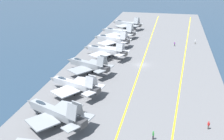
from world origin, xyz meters
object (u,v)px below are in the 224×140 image
(parked_jet_sixth, at_px, (112,39))
(crew_red_vest, at_px, (209,125))
(parked_jet_second, at_px, (55,112))
(parked_jet_fourth, at_px, (88,65))
(parked_jet_third, at_px, (74,85))
(crew_white_vest, at_px, (195,42))
(parked_jet_fifth, at_px, (106,51))
(parked_jet_eighth, at_px, (127,24))
(crew_purple_vest, at_px, (175,44))
(crew_green_vest, at_px, (153,135))
(parked_jet_seventh, at_px, (118,32))

(parked_jet_sixth, xyz_separation_m, crew_red_vest, (-52.08, -30.71, -1.66))
(parked_jet_second, height_order, parked_jet_fourth, parked_jet_fourth)
(parked_jet_third, distance_m, crew_white_vest, 60.87)
(parked_jet_fifth, distance_m, parked_jet_eighth, 44.12)
(parked_jet_second, bearing_deg, crew_purple_vest, -20.55)
(parked_jet_second, xyz_separation_m, parked_jet_third, (13.88, 0.85, -0.16))
(crew_green_vest, bearing_deg, parked_jet_fourth, 36.34)
(crew_white_vest, bearing_deg, parked_jet_fifth, 127.59)
(parked_jet_sixth, relative_size, crew_red_vest, 8.86)
(crew_red_vest, bearing_deg, parked_jet_sixth, 30.53)
(parked_jet_fifth, height_order, parked_jet_eighth, parked_jet_eighth)
(parked_jet_fifth, bearing_deg, parked_jet_eighth, 0.04)
(parked_jet_seventh, bearing_deg, parked_jet_fourth, 179.10)
(parked_jet_seventh, xyz_separation_m, crew_purple_vest, (-8.73, -23.72, -1.39))
(crew_green_vest, bearing_deg, parked_jet_third, 53.27)
(parked_jet_fifth, bearing_deg, parked_jet_fourth, 173.60)
(crew_green_vest, distance_m, crew_white_vest, 68.20)
(crew_red_vest, height_order, crew_white_vest, crew_white_vest)
(parked_jet_fifth, distance_m, crew_purple_vest, 29.74)
(parked_jet_fifth, height_order, parked_jet_seventh, parked_jet_seventh)
(crew_red_vest, distance_m, crew_purple_vest, 57.47)
(parked_jet_seventh, relative_size, crew_red_vest, 9.47)
(parked_jet_eighth, distance_m, crew_green_vest, 89.93)
(parked_jet_fifth, bearing_deg, parked_jet_sixth, 3.85)
(parked_jet_third, height_order, crew_white_vest, parked_jet_third)
(parked_jet_second, height_order, parked_jet_seventh, parked_jet_seventh)
(parked_jet_second, relative_size, parked_jet_seventh, 0.99)
(crew_white_vest, bearing_deg, crew_red_vest, 179.14)
(crew_red_vest, height_order, crew_green_vest, crew_green_vest)
(parked_jet_seventh, xyz_separation_m, crew_white_vest, (-4.23, -31.67, -1.33))
(crew_red_vest, bearing_deg, crew_purple_vest, 7.04)
(parked_jet_third, relative_size, crew_purple_vest, 9.19)
(parked_jet_fourth, height_order, parked_jet_eighth, parked_jet_fourth)
(crew_green_vest, xyz_separation_m, crew_white_vest, (67.27, -11.18, 0.00))
(crew_green_vest, bearing_deg, crew_red_vest, -60.79)
(parked_jet_eighth, height_order, crew_white_vest, parked_jet_eighth)
(parked_jet_second, xyz_separation_m, crew_purple_vest, (61.29, -22.97, -1.54))
(parked_jet_fifth, xyz_separation_m, crew_red_vest, (-37.91, -29.76, -1.55))
(parked_jet_sixth, distance_m, crew_red_vest, 60.48)
(parked_jet_third, height_order, crew_red_vest, parked_jet_third)
(parked_jet_sixth, distance_m, parked_jet_eighth, 29.97)
(parked_jet_fifth, distance_m, parked_jet_sixth, 14.20)
(parked_jet_third, xyz_separation_m, crew_green_vest, (-15.37, -20.60, -1.32))
(crew_red_vest, xyz_separation_m, crew_purple_vest, (57.04, 7.04, -0.04))
(parked_jet_fifth, height_order, crew_purple_vest, parked_jet_fifth)
(crew_green_vest, bearing_deg, crew_white_vest, -9.44)
(parked_jet_fourth, relative_size, parked_jet_eighth, 0.97)
(parked_jet_sixth, bearing_deg, parked_jet_third, 179.80)
(parked_jet_second, relative_size, crew_white_vest, 9.12)
(parked_jet_third, bearing_deg, crew_green_vest, -126.73)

